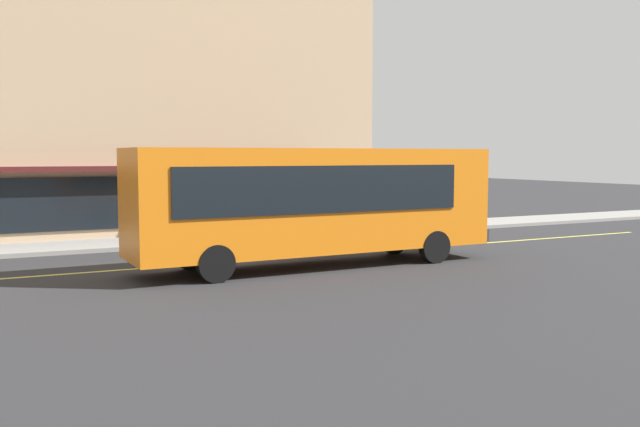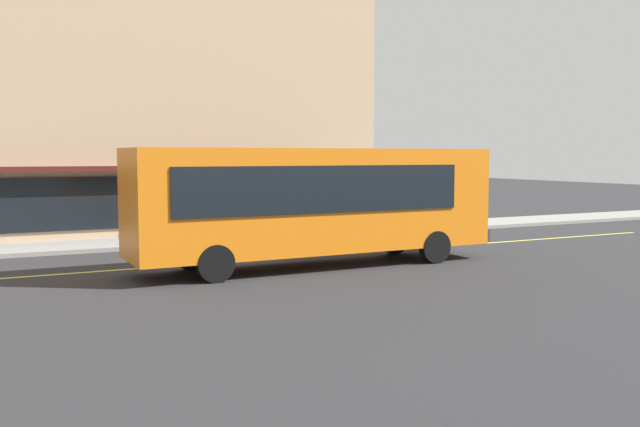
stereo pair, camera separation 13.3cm
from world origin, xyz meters
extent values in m
plane|color=#28282B|center=(0.00, 0.00, 0.00)|extent=(120.00, 120.00, 0.00)
cube|color=gray|center=(0.00, 5.37, 0.07)|extent=(80.00, 2.92, 0.15)
cube|color=#D8D14C|center=(0.00, 0.00, 0.00)|extent=(36.00, 0.16, 0.01)
cube|color=tan|center=(-1.92, 12.13, 7.41)|extent=(22.08, 10.60, 14.82)
cube|color=#4C1919|center=(-1.92, 6.58, 2.80)|extent=(15.46, 0.70, 0.20)
cube|color=black|center=(-1.92, 6.80, 1.50)|extent=(13.25, 0.08, 2.00)
cube|color=orange|center=(1.86, -1.94, 2.00)|extent=(11.03, 2.64, 3.00)
cube|color=black|center=(7.31, -1.87, 2.36)|extent=(0.15, 2.10, 1.80)
cube|color=black|center=(1.55, -0.67, 2.36)|extent=(8.80, 0.17, 1.32)
cube|color=black|center=(1.58, -3.21, 2.36)|extent=(8.80, 0.17, 1.32)
cube|color=#0CF259|center=(7.38, -1.87, 3.25)|extent=(0.10, 1.90, 0.36)
cube|color=#2D2D33|center=(7.41, -1.87, 0.75)|extent=(0.19, 2.40, 0.40)
cylinder|color=black|center=(5.37, -0.76, 0.50)|extent=(1.00, 0.31, 1.00)
cylinder|color=black|center=(5.40, -3.02, 0.50)|extent=(1.00, 0.31, 1.00)
cylinder|color=black|center=(-1.67, -0.85, 0.50)|extent=(1.00, 0.31, 1.00)
cylinder|color=black|center=(-1.64, -3.11, 0.50)|extent=(1.00, 0.31, 1.00)
cylinder|color=#2D2D33|center=(7.73, 4.35, 1.75)|extent=(0.12, 0.12, 3.20)
cube|color=black|center=(7.73, 4.55, 2.90)|extent=(0.30, 0.30, 0.90)
sphere|color=red|center=(7.73, 4.72, 3.17)|extent=(0.18, 0.18, 0.18)
sphere|color=orange|center=(7.73, 4.72, 2.90)|extent=(0.18, 0.18, 0.18)
sphere|color=green|center=(7.73, 4.72, 2.63)|extent=(0.18, 0.18, 0.18)
cube|color=maroon|center=(2.59, 2.83, 0.60)|extent=(4.37, 1.97, 0.75)
cube|color=black|center=(2.74, 2.83, 1.25)|extent=(2.47, 1.61, 0.55)
cylinder|color=black|center=(1.20, 1.95, 0.32)|extent=(0.65, 0.24, 0.64)
cylinder|color=black|center=(1.14, 3.59, 0.32)|extent=(0.65, 0.24, 0.64)
cylinder|color=black|center=(4.04, 2.06, 0.32)|extent=(0.65, 0.24, 0.64)
cylinder|color=black|center=(3.97, 3.70, 0.32)|extent=(0.65, 0.24, 0.64)
cylinder|color=black|center=(10.43, 6.23, 0.57)|extent=(0.18, 0.18, 0.85)
cylinder|color=#594C47|center=(10.43, 6.23, 1.33)|extent=(0.34, 0.34, 0.67)
sphere|color=tan|center=(10.43, 6.23, 1.78)|extent=(0.24, 0.24, 0.24)
cylinder|color=black|center=(11.56, 6.02, 0.60)|extent=(0.18, 0.18, 0.89)
cylinder|color=#3F3F47|center=(11.56, 6.02, 1.39)|extent=(0.34, 0.34, 0.71)
sphere|color=tan|center=(11.56, 6.02, 1.87)|extent=(0.25, 0.25, 0.25)
cylinder|color=black|center=(-1.05, 6.17, 0.53)|extent=(0.18, 0.18, 0.76)
cylinder|color=#3F3F47|center=(-1.05, 6.17, 1.21)|extent=(0.34, 0.34, 0.60)
sphere|color=tan|center=(-1.05, 6.17, 1.62)|extent=(0.21, 0.21, 0.21)
camera|label=1|loc=(-7.22, -20.04, 3.30)|focal=38.48mm
camera|label=2|loc=(-7.10, -20.10, 3.30)|focal=38.48mm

